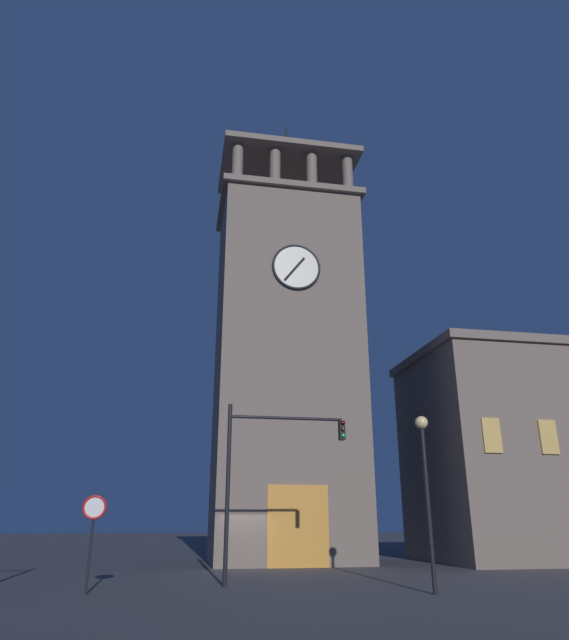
{
  "coord_description": "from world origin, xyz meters",
  "views": [
    {
      "loc": [
        3.43,
        29.93,
        2.15
      ],
      "look_at": [
        -2.63,
        -3.37,
        14.25
      ],
      "focal_mm": 31.84,
      "sensor_mm": 36.0,
      "label": 1
    }
  ],
  "objects_px": {
    "traffic_signal_mid": "(266,461)",
    "no_horn_sign": "(94,515)",
    "clocktower": "(287,360)",
    "street_lamp": "(425,468)"
  },
  "relations": [
    {
      "from": "traffic_signal_mid",
      "to": "no_horn_sign",
      "type": "relative_size",
      "value": 2.16
    },
    {
      "from": "traffic_signal_mid",
      "to": "street_lamp",
      "type": "height_order",
      "value": "traffic_signal_mid"
    },
    {
      "from": "street_lamp",
      "to": "clocktower",
      "type": "bearing_deg",
      "value": -82.16
    },
    {
      "from": "traffic_signal_mid",
      "to": "street_lamp",
      "type": "relative_size",
      "value": 1.15
    },
    {
      "from": "traffic_signal_mid",
      "to": "clocktower",
      "type": "bearing_deg",
      "value": -104.42
    },
    {
      "from": "traffic_signal_mid",
      "to": "no_horn_sign",
      "type": "xyz_separation_m",
      "value": [
        5.94,
        1.47,
        -2.0
      ]
    },
    {
      "from": "no_horn_sign",
      "to": "clocktower",
      "type": "bearing_deg",
      "value": -124.67
    },
    {
      "from": "clocktower",
      "to": "street_lamp",
      "type": "relative_size",
      "value": 5.14
    },
    {
      "from": "street_lamp",
      "to": "no_horn_sign",
      "type": "bearing_deg",
      "value": -10.02
    },
    {
      "from": "clocktower",
      "to": "traffic_signal_mid",
      "type": "height_order",
      "value": "clocktower"
    }
  ]
}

